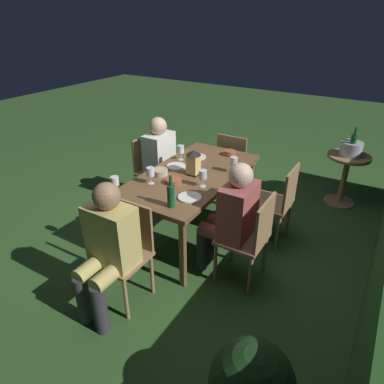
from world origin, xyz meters
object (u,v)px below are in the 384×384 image
chair_side_right_a (278,200)px  chair_head_far (126,248)px  ice_bucket (351,148)px  person_in_rust (231,215)px  plate_b (176,166)px  plate_a (197,157)px  chair_side_left_a (152,167)px  chair_side_right_b (250,236)px  bowl_salad (160,172)px  green_bottle_on_table (171,195)px  dining_table (192,178)px  bowl_bread (230,153)px  wine_glass_d (203,175)px  plate_c (190,197)px  lantern_centerpiece (194,161)px  wine_glass_a (181,150)px  person_in_cream (164,159)px  person_in_mustard (107,246)px  wine_glass_e (234,162)px  side_table (346,172)px  chair_head_near (234,162)px  bowl_olives (174,181)px  wine_glass_b (150,173)px  wine_glass_c (115,182)px

chair_side_right_a → chair_head_far: (1.44, -0.82, 0.00)m
ice_bucket → chair_side_right_a: bearing=-21.4°
person_in_rust → plate_b: size_ratio=5.61×
plate_a → chair_side_left_a: bearing=-88.7°
chair_side_right_b → bowl_salad: chair_side_right_b is taller
chair_head_far → green_bottle_on_table: 0.58m
green_bottle_on_table → plate_b: bearing=-149.4°
dining_table → plate_b: size_ratio=8.05×
plate_a → bowl_bread: bearing=130.8°
person_in_rust → wine_glass_d: (-0.16, -0.38, 0.23)m
plate_c → lantern_centerpiece: bearing=-153.0°
wine_glass_a → plate_b: bearing=19.0°
wine_glass_d → person_in_cream: bearing=-123.6°
bowl_bread → bowl_salad: size_ratio=0.83×
person_in_mustard → wine_glass_e: person_in_mustard is taller
person_in_cream → side_table: person_in_cream is taller
dining_table → ice_bucket: 2.06m
chair_head_near → plate_b: size_ratio=4.25×
bowl_olives → wine_glass_b: bearing=-56.1°
chair_head_far → side_table: chair_head_far is taller
chair_side_left_a → person_in_rust: bearing=62.9°
chair_head_near → chair_side_right_b: same height
lantern_centerpiece → wine_glass_a: 0.41m
chair_side_right_b → wine_glass_a: wine_glass_a is taller
chair_side_right_b → chair_side_left_a: bearing=-114.3°
chair_head_far → plate_c: bearing=156.7°
dining_table → chair_side_left_a: (-0.37, -0.82, -0.21)m
chair_head_far → ice_bucket: (-2.67, 1.30, 0.28)m
wine_glass_c → bowl_salad: bearing=168.6°
chair_head_near → bowl_olives: (1.37, -0.03, 0.29)m
chair_side_right_a → person_in_mustard: size_ratio=0.76×
person_in_cream → chair_side_right_a: bearing=90.0°
person_in_cream → wine_glass_e: size_ratio=6.80×
chair_side_right_b → person_in_mustard: (0.90, -0.82, 0.15)m
bowl_bread → side_table: size_ratio=0.19×
chair_head_far → bowl_bread: bearing=175.8°
green_bottle_on_table → wine_glass_e: (-0.91, 0.16, 0.01)m
chair_head_near → person_in_rust: person_in_rust is taller
wine_glass_d → plate_b: size_ratio=0.83×
person_in_mustard → wine_glass_e: bearing=166.5°
chair_side_left_a → wine_glass_c: wine_glass_c is taller
wine_glass_a → chair_side_right_a: bearing=96.8°
chair_head_near → wine_glass_e: wine_glass_e is taller
wine_glass_c → wine_glass_e: bearing=143.3°
chair_head_near → plate_c: 1.59m
green_bottle_on_table → bowl_olives: 0.46m
wine_glass_c → person_in_mustard: bearing=35.1°
dining_table → wine_glass_d: bearing=49.6°
side_table → ice_bucket: ice_bucket is taller
wine_glass_d → person_in_mustard: bearing=-13.1°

